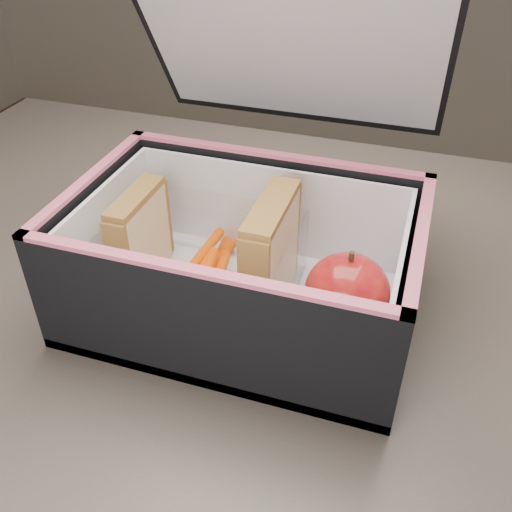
{
  "coord_description": "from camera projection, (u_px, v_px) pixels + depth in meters",
  "views": [
    {
      "loc": [
        0.13,
        -0.45,
        1.15
      ],
      "look_at": [
        -0.01,
        -0.03,
        0.81
      ],
      "focal_mm": 40.0,
      "sensor_mm": 36.0,
      "label": 1
    }
  ],
  "objects": [
    {
      "name": "paper_napkin",
      "position": [
        339.0,
        318.0,
        0.55
      ],
      "size": [
        0.11,
        0.11,
        0.01
      ],
      "primitive_type": "cube",
      "rotation": [
        0.0,
        0.0,
        0.36
      ],
      "color": "white",
      "rests_on": "lunch_bag"
    },
    {
      "name": "red_apple",
      "position": [
        347.0,
        292.0,
        0.52
      ],
      "size": [
        0.09,
        0.09,
        0.08
      ],
      "rotation": [
        0.0,
        0.0,
        0.09
      ],
      "color": "maroon",
      "rests_on": "paper_napkin"
    },
    {
      "name": "lunch_bag",
      "position": [
        245.0,
        251.0,
        0.55
      ],
      "size": [
        0.33,
        0.33,
        0.31
      ],
      "color": "black",
      "rests_on": "kitchen_table"
    },
    {
      "name": "sandwich_left",
      "position": [
        140.0,
        235.0,
        0.59
      ],
      "size": [
        0.02,
        0.09,
        0.1
      ],
      "color": "beige",
      "rests_on": "plastic_tub"
    },
    {
      "name": "kitchen_table",
      "position": [
        269.0,
        350.0,
        0.67
      ],
      "size": [
        1.2,
        0.8,
        0.75
      ],
      "color": "brown",
      "rests_on": "ground"
    },
    {
      "name": "plastic_tub",
      "position": [
        204.0,
        259.0,
        0.58
      ],
      "size": [
        0.18,
        0.13,
        0.08
      ],
      "primitive_type": null,
      "color": "white",
      "rests_on": "lunch_bag"
    },
    {
      "name": "carrot_sticks",
      "position": [
        208.0,
        273.0,
        0.58
      ],
      "size": [
        0.05,
        0.14,
        0.03
      ],
      "color": "#E74905",
      "rests_on": "plastic_tub"
    },
    {
      "name": "sandwich_right",
      "position": [
        271.0,
        254.0,
        0.55
      ],
      "size": [
        0.03,
        0.1,
        0.11
      ],
      "color": "beige",
      "rests_on": "plastic_tub"
    }
  ]
}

